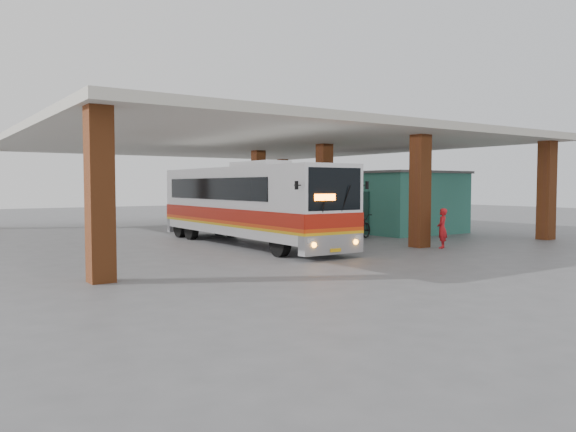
% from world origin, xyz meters
% --- Properties ---
extents(ground, '(90.00, 90.00, 0.00)m').
position_xyz_m(ground, '(0.00, 0.00, 0.00)').
color(ground, '#515154').
rests_on(ground, ground).
extents(brick_columns, '(20.10, 21.60, 4.35)m').
position_xyz_m(brick_columns, '(1.43, 5.00, 2.17)').
color(brick_columns, '#954820').
rests_on(brick_columns, ground).
extents(canopy_roof, '(21.00, 23.00, 0.30)m').
position_xyz_m(canopy_roof, '(0.50, 6.50, 4.50)').
color(canopy_roof, beige).
rests_on(canopy_roof, brick_columns).
extents(shop_building, '(5.20, 8.20, 3.11)m').
position_xyz_m(shop_building, '(7.49, 4.00, 1.56)').
color(shop_building, '#2F7569').
rests_on(shop_building, ground).
extents(coach_bus, '(2.55, 11.47, 3.33)m').
position_xyz_m(coach_bus, '(-2.06, 1.51, 1.65)').
color(coach_bus, white).
rests_on(coach_bus, ground).
extents(motorcycle, '(2.22, 1.42, 1.10)m').
position_xyz_m(motorcycle, '(3.17, 0.73, 0.55)').
color(motorcycle, black).
rests_on(motorcycle, ground).
extents(pedestrian, '(0.66, 0.62, 1.53)m').
position_xyz_m(pedestrian, '(3.45, -3.73, 0.76)').
color(pedestrian, red).
rests_on(pedestrian, ground).
extents(red_chair, '(0.43, 0.43, 0.82)m').
position_xyz_m(red_chair, '(4.31, 8.82, 0.38)').
color(red_chair, '#B32413').
rests_on(red_chair, ground).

